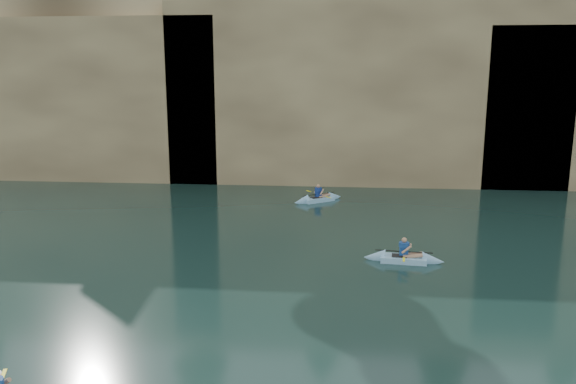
{
  "coord_description": "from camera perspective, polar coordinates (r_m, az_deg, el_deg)",
  "views": [
    {
      "loc": [
        0.68,
        -12.29,
        6.71
      ],
      "look_at": [
        -1.01,
        5.34,
        3.0
      ],
      "focal_mm": 35.0,
      "sensor_mm": 36.0,
      "label": 1
    }
  ],
  "objects": [
    {
      "name": "cliff_slab_center",
      "position": [
        34.93,
        7.77,
        10.06
      ],
      "size": [
        24.0,
        2.4,
        11.4
      ],
      "primitive_type": "cube",
      "color": "tan",
      "rests_on": "ground"
    },
    {
      "name": "ground",
      "position": [
        14.02,
        2.12,
        -16.77
      ],
      "size": [
        160.0,
        160.0,
        0.0
      ],
      "primitive_type": "plane",
      "color": "black",
      "rests_on": "ground"
    },
    {
      "name": "cliff",
      "position": [
        42.31,
        4.64,
        10.83
      ],
      "size": [
        70.0,
        16.0,
        12.0
      ],
      "primitive_type": "cube",
      "color": "tan",
      "rests_on": "ground"
    },
    {
      "name": "kayaker_ltblue_mid",
      "position": [
        30.35,
        3.09,
        -0.69
      ],
      "size": [
        2.86,
        2.4,
        1.16
      ],
      "rotation": [
        0.0,
        0.0,
        0.64
      ],
      "color": "#90CBF1",
      "rests_on": "ground"
    },
    {
      "name": "kayaker_ltblue_near",
      "position": [
        21.06,
        11.65,
        -6.6
      ],
      "size": [
        2.96,
        2.27,
        1.15
      ],
      "rotation": [
        0.0,
        0.0,
        -0.1
      ],
      "color": "#8EC8EE",
      "rests_on": "ground"
    },
    {
      "name": "sea_cave_west",
      "position": [
        39.29,
        -23.01,
        4.0
      ],
      "size": [
        4.5,
        1.0,
        4.0
      ],
      "primitive_type": "cube",
      "color": "black",
      "rests_on": "ground"
    },
    {
      "name": "sea_cave_east",
      "position": [
        35.77,
        20.59,
        3.91
      ],
      "size": [
        5.0,
        1.0,
        4.5
      ],
      "primitive_type": "cube",
      "color": "black",
      "rests_on": "ground"
    },
    {
      "name": "sea_cave_center",
      "position": [
        34.94,
        -2.28,
        3.41
      ],
      "size": [
        3.5,
        1.0,
        3.2
      ],
      "primitive_type": "cube",
      "color": "black",
      "rests_on": "ground"
    },
    {
      "name": "cliff_slab_west",
      "position": [
        40.59,
        -25.46,
        8.68
      ],
      "size": [
        26.0,
        2.4,
        10.56
      ],
      "primitive_type": "cube",
      "color": "tan",
      "rests_on": "ground"
    }
  ]
}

